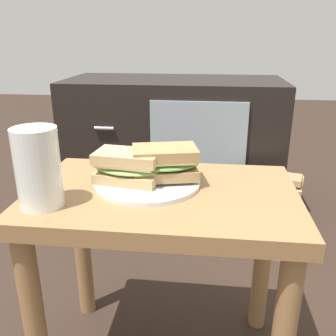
{
  "coord_description": "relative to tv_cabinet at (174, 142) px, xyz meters",
  "views": [
    {
      "loc": [
        0.09,
        -0.7,
        0.77
      ],
      "look_at": [
        0.01,
        0.0,
        0.51
      ],
      "focal_mm": 39.18,
      "sensor_mm": 36.0,
      "label": 1
    }
  ],
  "objects": [
    {
      "name": "sandwich_front",
      "position": [
        -0.01,
        -0.93,
        0.21
      ],
      "size": [
        0.16,
        0.11,
        0.07
      ],
      "color": "tan",
      "rests_on": "plate"
    },
    {
      "name": "side_table",
      "position": [
        0.07,
        -0.95,
        0.08
      ],
      "size": [
        0.56,
        0.36,
        0.46
      ],
      "color": "olive",
      "rests_on": "ground"
    },
    {
      "name": "plate",
      "position": [
        0.03,
        -0.92,
        0.17
      ],
      "size": [
        0.23,
        0.23,
        0.01
      ],
      "primitive_type": "cylinder",
      "color": "silver",
      "rests_on": "side_table"
    },
    {
      "name": "paper_bag",
      "position": [
        0.39,
        -0.4,
        -0.14
      ],
      "size": [
        0.25,
        0.21,
        0.31
      ],
      "color": "tan",
      "rests_on": "ground"
    },
    {
      "name": "tv_cabinet",
      "position": [
        0.0,
        0.0,
        0.0
      ],
      "size": [
        0.96,
        0.46,
        0.58
      ],
      "color": "black",
      "rests_on": "ground"
    },
    {
      "name": "sandwich_back",
      "position": [
        0.07,
        -0.91,
        0.22
      ],
      "size": [
        0.16,
        0.13,
        0.07
      ],
      "color": "#9E7A4C",
      "rests_on": "plate"
    },
    {
      "name": "beer_glass",
      "position": [
        -0.15,
        -1.05,
        0.24
      ],
      "size": [
        0.08,
        0.08,
        0.15
      ],
      "color": "silver",
      "rests_on": "side_table"
    }
  ]
}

